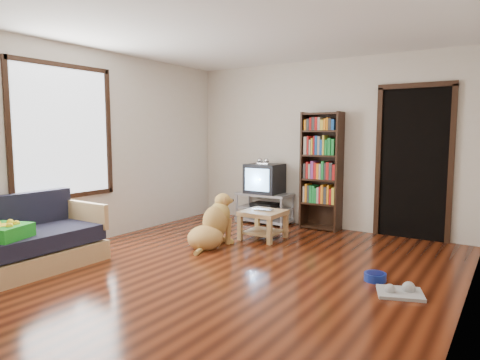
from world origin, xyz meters
The scene contains 17 objects.
ground centered at (0.00, 0.00, 0.00)m, with size 5.00×5.00×0.00m, color #612510.
ceiling centered at (0.00, 0.00, 2.60)m, with size 5.00×5.00×0.00m, color white.
wall_back centered at (0.00, 2.50, 1.30)m, with size 4.50×4.50×0.00m, color beige.
wall_left centered at (-2.25, 0.00, 1.30)m, with size 5.00×5.00×0.00m, color beige.
wall_right centered at (2.25, 0.00, 1.30)m, with size 5.00×5.00×0.00m, color beige.
green_cushion centered at (-1.75, -1.57, 0.49)m, with size 0.42×0.42×0.14m, color green.
laptop centered at (-0.38, 1.28, 0.41)m, with size 0.28×0.18×0.02m, color white.
dog_bowl centered at (1.43, 0.44, 0.04)m, with size 0.22×0.22×0.08m, color navy.
grey_rag centered at (1.73, 0.19, 0.01)m, with size 0.40×0.32×0.03m, color #AAAAAA.
window centered at (-2.23, -0.50, 1.50)m, with size 0.03×1.46×1.70m.
doorway centered at (1.35, 2.48, 1.12)m, with size 1.03×0.05×2.19m.
tv_stand centered at (-0.90, 2.25, 0.27)m, with size 0.90×0.45×0.50m.
crt_tv centered at (-0.90, 2.27, 0.74)m, with size 0.55×0.52×0.58m.
bookshelf centered at (0.05, 2.34, 1.00)m, with size 0.60×0.30×1.80m.
sofa centered at (-1.87, -1.38, 0.26)m, with size 0.80×1.80×0.80m.
coffee_table centered at (-0.38, 1.31, 0.28)m, with size 0.55×0.55×0.40m.
dog centered at (-0.73, 0.60, 0.26)m, with size 0.52×0.88×0.71m.
Camera 1 is at (2.57, -3.81, 1.49)m, focal length 32.00 mm.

